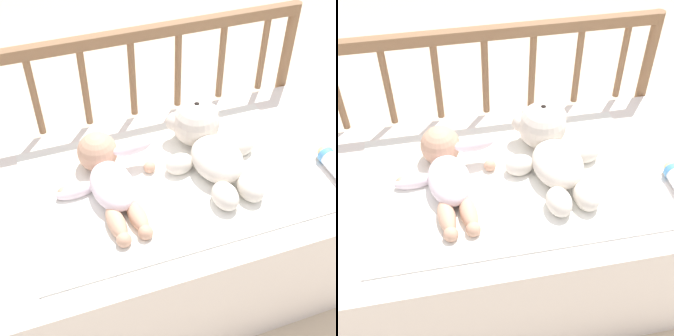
{
  "view_description": "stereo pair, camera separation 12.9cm",
  "coord_description": "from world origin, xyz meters",
  "views": [
    {
      "loc": [
        -0.3,
        -0.88,
        1.41
      ],
      "look_at": [
        0.0,
        -0.0,
        0.5
      ],
      "focal_mm": 50.0,
      "sensor_mm": 36.0,
      "label": 1
    },
    {
      "loc": [
        -0.18,
        -0.91,
        1.41
      ],
      "look_at": [
        0.0,
        -0.0,
        0.5
      ],
      "focal_mm": 50.0,
      "sensor_mm": 36.0,
      "label": 2
    }
  ],
  "objects": [
    {
      "name": "crib_mattress",
      "position": [
        0.0,
        0.0,
        0.22
      ],
      "size": [
        1.14,
        0.64,
        0.44
      ],
      "color": "white",
      "rests_on": "ground_plane"
    },
    {
      "name": "crib_rail",
      "position": [
        -0.0,
        0.34,
        0.53
      ],
      "size": [
        1.14,
        0.04,
        0.75
      ],
      "color": "brown",
      "rests_on": "ground_plane"
    },
    {
      "name": "teddy_bear",
      "position": [
        0.15,
        0.06,
        0.5
      ],
      "size": [
        0.29,
        0.39,
        0.15
      ],
      "color": "silver",
      "rests_on": "crib_mattress"
    },
    {
      "name": "blanket",
      "position": [
        0.0,
        -0.0,
        0.45
      ],
      "size": [
        0.8,
        0.51,
        0.01
      ],
      "color": "white",
      "rests_on": "crib_mattress"
    },
    {
      "name": "baby",
      "position": [
        -0.16,
        0.03,
        0.49
      ],
      "size": [
        0.3,
        0.38,
        0.12
      ],
      "color": "white",
      "rests_on": "crib_mattress"
    },
    {
      "name": "ground_plane",
      "position": [
        0.0,
        0.0,
        0.0
      ],
      "size": [
        12.0,
        12.0,
        0.0
      ],
      "primitive_type": "plane",
      "color": "#C6B293"
    },
    {
      "name": "baby_bottle",
      "position": [
        0.47,
        -0.11,
        0.47
      ],
      "size": [
        0.05,
        0.14,
        0.05
      ],
      "color": "white",
      "rests_on": "crib_mattress"
    }
  ]
}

